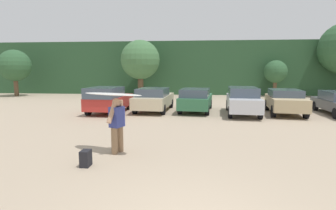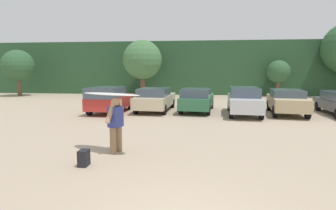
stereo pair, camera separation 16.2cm
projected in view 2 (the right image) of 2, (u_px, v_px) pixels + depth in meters
hillside_ridge at (197, 68)px, 34.39m from camera, size 108.00×12.00×5.70m
tree_far_left at (18, 66)px, 27.17m from camera, size 3.14×3.14×4.66m
tree_right at (142, 60)px, 26.78m from camera, size 3.88×3.88×5.59m
tree_far_right at (278, 72)px, 26.59m from camera, size 2.24×2.24×3.61m
parked_car_red at (110, 99)px, 16.59m from camera, size 2.06×4.13×1.63m
parked_car_champagne at (155, 99)px, 17.43m from camera, size 2.23×4.72×1.50m
parked_car_forest_green at (197, 99)px, 17.12m from camera, size 2.30×4.60×1.48m
parked_car_silver at (244, 100)px, 15.95m from camera, size 2.11×4.67×1.62m
parked_car_tan at (287, 101)px, 16.07m from camera, size 2.40×4.40×1.47m
person_adult at (116, 122)px, 8.54m from camera, size 0.47×0.79×1.76m
surfboard_white at (111, 94)px, 8.35m from camera, size 2.22×1.36×0.09m
backpack_dropped at (84, 158)px, 7.41m from camera, size 0.24×0.34×0.45m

